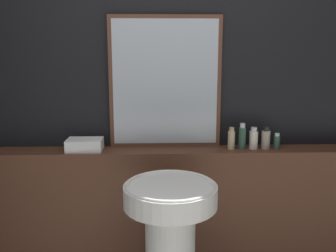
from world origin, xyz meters
TOP-DOWN VIEW (x-y plane):
  - wall_back at (0.00, 1.55)m, footprint 8.00×0.06m
  - vanity_counter at (0.00, 1.42)m, footprint 2.66×0.21m
  - pedestal_sink at (-0.05, 0.96)m, footprint 0.50×0.50m
  - mirror at (-0.06, 1.50)m, footprint 0.72×0.03m
  - towel_stack at (-0.57, 1.42)m, footprint 0.22×0.16m
  - shampoo_bottle at (0.36, 1.42)m, footprint 0.05×0.05m
  - conditioner_bottle at (0.43, 1.42)m, footprint 0.05×0.05m
  - lotion_bottle at (0.51, 1.42)m, footprint 0.06×0.06m
  - body_wash_bottle at (0.59, 1.42)m, footprint 0.06×0.06m
  - hand_soap_bottle at (0.66, 1.42)m, footprint 0.04×0.04m

SIDE VIEW (x-z plane):
  - vanity_counter at x=0.00m, z-range 0.00..1.00m
  - pedestal_sink at x=-0.05m, z-range 0.11..1.04m
  - towel_stack at x=-0.57m, z-range 1.00..1.07m
  - hand_soap_bottle at x=0.66m, z-range 0.99..1.09m
  - lotion_bottle at x=0.51m, z-range 0.99..1.13m
  - shampoo_bottle at x=0.36m, z-range 0.99..1.13m
  - body_wash_bottle at x=0.59m, z-range 0.99..1.13m
  - conditioner_bottle at x=0.43m, z-range 0.99..1.16m
  - wall_back at x=0.00m, z-range 0.00..2.50m
  - mirror at x=-0.06m, z-range 1.00..1.84m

